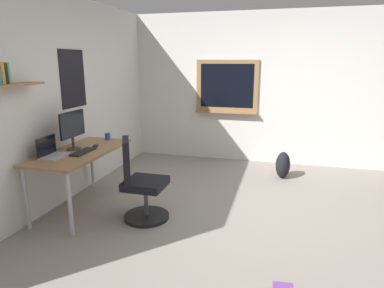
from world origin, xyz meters
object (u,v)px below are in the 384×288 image
at_px(monitor_primary, 72,127).
at_px(keyboard, 83,152).
at_px(office_chair, 140,185).
at_px(desk, 81,156).
at_px(coffee_mug, 108,136).
at_px(computer_mouse, 96,146).
at_px(laptop, 51,152).
at_px(backpack, 283,165).

distance_m(monitor_primary, keyboard, 0.34).
distance_m(office_chair, monitor_primary, 1.09).
xyz_separation_m(desk, monitor_primary, (0.04, 0.11, 0.34)).
xyz_separation_m(office_chair, coffee_mug, (0.70, 0.77, 0.37)).
bearing_deg(keyboard, computer_mouse, 0.00).
bearing_deg(laptop, desk, -25.87).
distance_m(coffee_mug, backpack, 2.68).
xyz_separation_m(desk, office_chair, (-0.10, -0.80, -0.25)).
height_order(coffee_mug, backpack, coffee_mug).
xyz_separation_m(monitor_primary, keyboard, (-0.11, -0.19, -0.26)).
distance_m(desk, office_chair, 0.85).
distance_m(office_chair, backpack, 2.46).
bearing_deg(desk, office_chair, -96.87).
height_order(laptop, monitor_primary, monitor_primary).
distance_m(laptop, backpack, 3.34).
distance_m(keyboard, computer_mouse, 0.28).
relative_size(monitor_primary, coffee_mug, 5.04).
height_order(office_chair, laptop, laptop).
xyz_separation_m(coffee_mug, backpack, (1.19, -2.33, -0.57)).
xyz_separation_m(laptop, computer_mouse, (0.53, -0.24, -0.04)).
bearing_deg(monitor_primary, coffee_mug, -13.55).
xyz_separation_m(desk, computer_mouse, (0.21, -0.08, 0.09)).
distance_m(office_chair, keyboard, 0.80).
bearing_deg(coffee_mug, computer_mouse, -172.81).
bearing_deg(desk, coffee_mug, -3.00).
relative_size(laptop, monitor_primary, 0.67).
height_order(monitor_primary, backpack, monitor_primary).
distance_m(keyboard, coffee_mug, 0.68).
xyz_separation_m(desk, laptop, (-0.32, 0.15, 0.13)).
bearing_deg(backpack, desk, 127.28).
distance_m(office_chair, computer_mouse, 0.85).
xyz_separation_m(laptop, coffee_mug, (0.92, -0.19, -0.01)).
distance_m(computer_mouse, coffee_mug, 0.40).
relative_size(office_chair, computer_mouse, 9.13).
distance_m(keyboard, backpack, 3.00).
xyz_separation_m(keyboard, backpack, (1.87, -2.28, -0.54)).
distance_m(desk, laptop, 0.38).
distance_m(laptop, computer_mouse, 0.58).
relative_size(office_chair, coffee_mug, 10.33).
height_order(monitor_primary, keyboard, monitor_primary).
bearing_deg(monitor_primary, keyboard, -119.45).
bearing_deg(computer_mouse, coffee_mug, 7.19).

